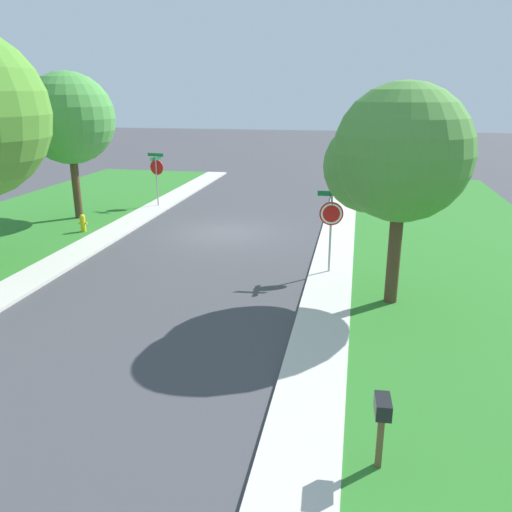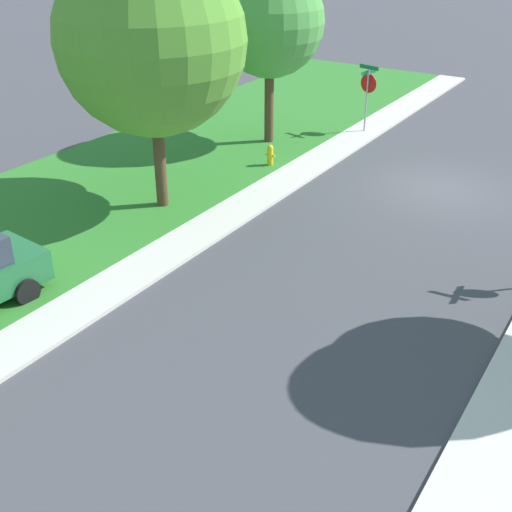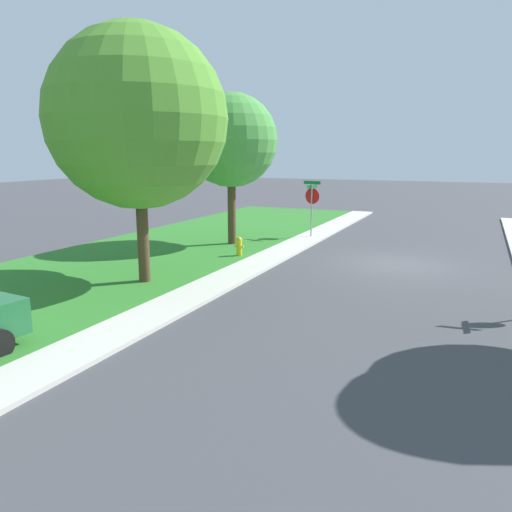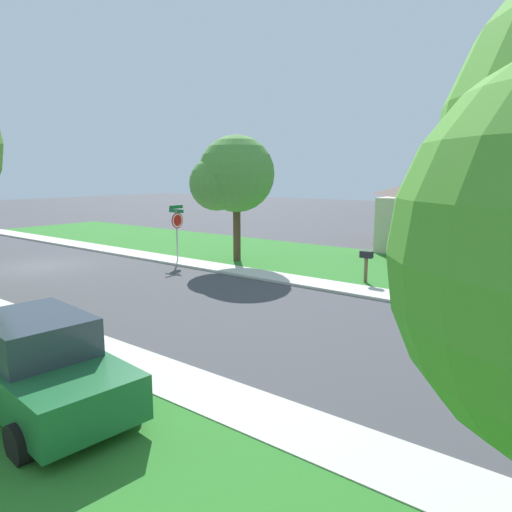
{
  "view_description": "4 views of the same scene",
  "coord_description": "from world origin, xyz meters",
  "px_view_note": "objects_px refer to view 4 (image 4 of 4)",
  "views": [
    {
      "loc": [
        -5.36,
        20.68,
        5.8
      ],
      "look_at": [
        -2.73,
        7.21,
        1.4
      ],
      "focal_mm": 36.4,
      "sensor_mm": 36.0,
      "label": 1
    },
    {
      "loc": [
        -5.77,
        20.4,
        8.35
      ],
      "look_at": [
        1.22,
        9.47,
        1.4
      ],
      "focal_mm": 45.95,
      "sensor_mm": 36.0,
      "label": 2
    },
    {
      "loc": [
        -2.57,
        18.61,
        4.04
      ],
      "look_at": [
        2.64,
        6.9,
        1.4
      ],
      "focal_mm": 34.94,
      "sensor_mm": 36.0,
      "label": 3
    },
    {
      "loc": [
        10.88,
        21.4,
        4.26
      ],
      "look_at": [
        -2.07,
        11.21,
        1.4
      ],
      "focal_mm": 33.4,
      "sensor_mm": 36.0,
      "label": 4
    }
  ],
  "objects_px": {
    "car_green_kerbside_mid": "(39,365)",
    "house_left_setback": "(464,208)",
    "stop_sign_far_corner": "(177,224)",
    "tree_sidewalk_far": "(231,177)",
    "mailbox": "(366,259)"
  },
  "relations": [
    {
      "from": "car_green_kerbside_mid",
      "to": "mailbox",
      "type": "relative_size",
      "value": 3.4
    },
    {
      "from": "mailbox",
      "to": "tree_sidewalk_far",
      "type": "bearing_deg",
      "value": -92.62
    },
    {
      "from": "tree_sidewalk_far",
      "to": "house_left_setback",
      "type": "distance_m",
      "value": 13.48
    },
    {
      "from": "house_left_setback",
      "to": "mailbox",
      "type": "height_order",
      "value": "house_left_setback"
    },
    {
      "from": "stop_sign_far_corner",
      "to": "tree_sidewalk_far",
      "type": "bearing_deg",
      "value": 129.15
    },
    {
      "from": "stop_sign_far_corner",
      "to": "house_left_setback",
      "type": "height_order",
      "value": "house_left_setback"
    },
    {
      "from": "stop_sign_far_corner",
      "to": "house_left_setback",
      "type": "xyz_separation_m",
      "value": [
        -12.62,
        9.68,
        0.49
      ]
    },
    {
      "from": "car_green_kerbside_mid",
      "to": "mailbox",
      "type": "height_order",
      "value": "car_green_kerbside_mid"
    },
    {
      "from": "car_green_kerbside_mid",
      "to": "stop_sign_far_corner",
      "type": "bearing_deg",
      "value": -142.16
    },
    {
      "from": "car_green_kerbside_mid",
      "to": "house_left_setback",
      "type": "xyz_separation_m",
      "value": [
        -24.2,
        0.69,
        1.5
      ]
    },
    {
      "from": "stop_sign_far_corner",
      "to": "mailbox",
      "type": "xyz_separation_m",
      "value": [
        -1.33,
        9.2,
        -0.88
      ]
    },
    {
      "from": "car_green_kerbside_mid",
      "to": "house_left_setback",
      "type": "bearing_deg",
      "value": 178.36
    },
    {
      "from": "stop_sign_far_corner",
      "to": "car_green_kerbside_mid",
      "type": "xyz_separation_m",
      "value": [
        11.57,
        8.99,
        -1.01
      ]
    },
    {
      "from": "house_left_setback",
      "to": "mailbox",
      "type": "relative_size",
      "value": 7.26
    },
    {
      "from": "stop_sign_far_corner",
      "to": "mailbox",
      "type": "relative_size",
      "value": 2.11
    }
  ]
}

